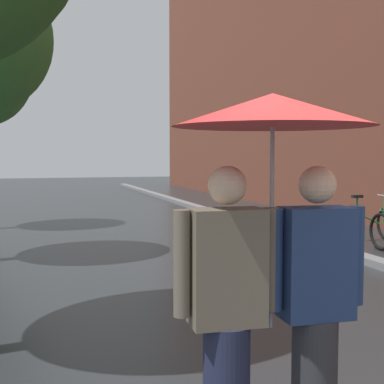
# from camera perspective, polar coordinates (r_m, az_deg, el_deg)

# --- Properties ---
(kerb_strip) EXTENTS (0.30, 36.00, 0.12)m
(kerb_strip) POSITION_cam_1_polar(r_m,az_deg,el_deg) (13.45, 5.85, -3.28)
(kerb_strip) COLOR slate
(kerb_strip) RESTS_ON ground
(parked_bicycle_4) EXTENTS (1.11, 0.74, 0.96)m
(parked_bicycle_4) POSITION_cam_1_polar(r_m,az_deg,el_deg) (11.31, 18.25, -3.23)
(parked_bicycle_4) COLOR black
(parked_bicycle_4) RESTS_ON ground
(couple_under_umbrella) EXTENTS (1.11, 1.11, 2.10)m
(couple_under_umbrella) POSITION_cam_1_polar(r_m,az_deg,el_deg) (2.93, 8.67, -3.28)
(couple_under_umbrella) COLOR #1E233D
(couple_under_umbrella) RESTS_ON ground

